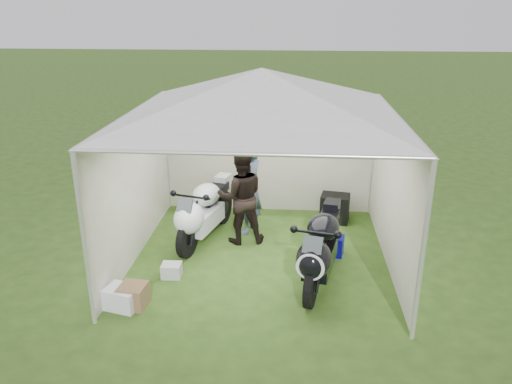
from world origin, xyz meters
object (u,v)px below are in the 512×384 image
motorcycle_white (203,211)px  crate_1 (133,296)px  crate_0 (123,298)px  motorcycle_black (320,247)px  person_dark_jacket (241,197)px  person_blue_jacket (249,188)px  equipment_box (335,208)px  paddock_stand (330,245)px  crate_2 (172,270)px  canopy_tent (262,97)px

motorcycle_white → crate_1: (-0.59, -2.05, -0.41)m
motorcycle_white → crate_0: 2.25m
motorcycle_black → crate_1: (-2.52, -0.80, -0.42)m
motorcycle_white → person_dark_jacket: (0.65, 0.05, 0.26)m
crate_0 → person_blue_jacket: bearing=59.9°
crate_0 → equipment_box: bearing=46.0°
paddock_stand → person_blue_jacket: 1.72m
paddock_stand → person_dark_jacket: 1.68m
motorcycle_white → crate_2: motorcycle_white is taller
canopy_tent → motorcycle_white: bearing=156.8°
motorcycle_black → crate_2: 2.25m
motorcycle_white → crate_2: (-0.26, -1.25, -0.46)m
person_blue_jacket → equipment_box: size_ratio=3.17×
motorcycle_white → person_blue_jacket: size_ratio=1.22×
canopy_tent → person_dark_jacket: canopy_tent is taller
motorcycle_white → crate_2: bearing=-87.2°
person_dark_jacket → crate_1: size_ratio=4.72×
crate_1 → paddock_stand: bearing=32.4°
equipment_box → crate_2: size_ratio=1.81×
motorcycle_black → crate_0: size_ratio=4.74×
motorcycle_white → canopy_tent: bearing=-8.6°
motorcycle_black → crate_0: 2.82m
canopy_tent → person_blue_jacket: bearing=106.9°
motorcycle_white → crate_1: motorcycle_white is taller
motorcycle_black → equipment_box: 2.35m
motorcycle_black → crate_2: size_ratio=7.23×
motorcycle_white → motorcycle_black: 2.30m
canopy_tent → paddock_stand: 2.66m
motorcycle_white → person_blue_jacket: 0.92m
person_blue_jacket → crate_2: person_blue_jacket is taller
equipment_box → crate_0: 4.37m
canopy_tent → crate_1: bearing=-135.1°
person_blue_jacket → crate_0: size_ratio=3.75×
equipment_box → crate_2: bearing=-138.3°
motorcycle_black → motorcycle_white: bearing=159.8°
paddock_stand → person_blue_jacket: size_ratio=0.26×
paddock_stand → crate_0: 3.38m
paddock_stand → crate_1: size_ratio=1.24×
person_dark_jacket → equipment_box: (1.66, 0.99, -0.56)m
canopy_tent → crate_2: bearing=-147.9°
canopy_tent → paddock_stand: size_ratio=13.07×
person_dark_jacket → crate_2: (-0.91, -1.30, -0.72)m
motorcycle_black → crate_0: motorcycle_black is taller
motorcycle_black → canopy_tent: bearing=150.9°
motorcycle_white → crate_1: 2.17m
person_dark_jacket → crate_1: person_dark_jacket is taller
person_dark_jacket → paddock_stand: bearing=153.9°
paddock_stand → person_blue_jacket: bearing=151.1°
motorcycle_white → equipment_box: motorcycle_white is taller
crate_0 → crate_1: size_ratio=1.26×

